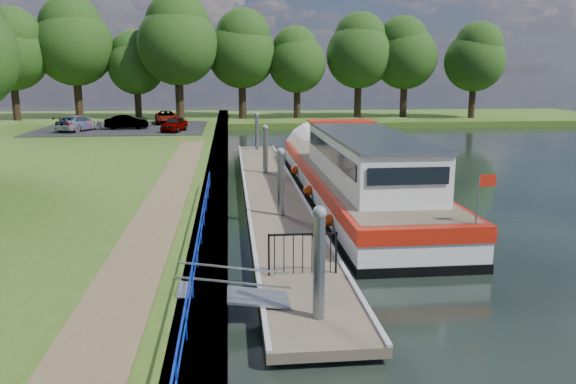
{
  "coord_description": "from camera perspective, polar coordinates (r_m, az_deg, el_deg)",
  "views": [
    {
      "loc": [
        -1.86,
        -11.87,
        5.75
      ],
      "look_at": [
        0.21,
        7.98,
        1.4
      ],
      "focal_mm": 35.0,
      "sensor_mm": 36.0,
      "label": 1
    }
  ],
  "objects": [
    {
      "name": "carpark",
      "position": [
        50.94,
        -16.37,
        6.24
      ],
      "size": [
        14.0,
        12.0,
        0.06
      ],
      "primitive_type": "cube",
      "color": "black",
      "rests_on": "riverbank"
    },
    {
      "name": "gate_panel",
      "position": [
        14.92,
        1.5,
        -5.67
      ],
      "size": [
        1.85,
        0.05,
        1.15
      ],
      "color": "black",
      "rests_on": "ground"
    },
    {
      "name": "blue_fence",
      "position": [
        15.54,
        -9.02,
        -4.45
      ],
      "size": [
        0.04,
        18.04,
        0.72
      ],
      "color": "#0C2DBF",
      "rests_on": "riverbank"
    },
    {
      "name": "gangway",
      "position": [
        13.39,
        -5.55,
        -10.27
      ],
      "size": [
        2.58,
        1.0,
        0.92
      ],
      "color": "#A5A8AD",
      "rests_on": "ground"
    },
    {
      "name": "mooring_piles",
      "position": [
        25.34,
        -1.66,
        2.13
      ],
      "size": [
        0.3,
        27.3,
        3.55
      ],
      "color": "gray",
      "rests_on": "ground"
    },
    {
      "name": "pontoon",
      "position": [
        25.55,
        -1.64,
        -0.29
      ],
      "size": [
        2.5,
        30.0,
        0.56
      ],
      "color": "brown",
      "rests_on": "ground"
    },
    {
      "name": "car_d",
      "position": [
        53.93,
        -12.27,
        7.43
      ],
      "size": [
        2.59,
        4.49,
        1.18
      ],
      "primitive_type": "imported",
      "rotation": [
        0.0,
        0.0,
        0.16
      ],
      "color": "#999999",
      "rests_on": "carpark"
    },
    {
      "name": "car_a",
      "position": [
        46.98,
        -11.48,
        6.78
      ],
      "size": [
        2.21,
        3.7,
        1.18
      ],
      "primitive_type": "imported",
      "rotation": [
        0.0,
        0.0,
        -0.25
      ],
      "color": "#999999",
      "rests_on": "carpark"
    },
    {
      "name": "ground",
      "position": [
        13.32,
        2.73,
        -13.3
      ],
      "size": [
        160.0,
        160.0,
        0.0
      ],
      "primitive_type": "plane",
      "color": "black",
      "rests_on": "ground"
    },
    {
      "name": "car_c",
      "position": [
        49.56,
        -20.51,
        6.58
      ],
      "size": [
        3.35,
        4.74,
        1.27
      ],
      "primitive_type": "imported",
      "rotation": [
        0.0,
        0.0,
        2.74
      ],
      "color": "#999999",
      "rests_on": "carpark"
    },
    {
      "name": "horizon_trees",
      "position": [
        60.59,
        -5.91,
        14.32
      ],
      "size": [
        54.38,
        10.03,
        12.87
      ],
      "color": "#332316",
      "rests_on": "ground"
    },
    {
      "name": "bank_edge",
      "position": [
        27.41,
        -7.29,
        0.92
      ],
      "size": [
        1.1,
        90.0,
        0.78
      ],
      "primitive_type": "cube",
      "color": "#473D2D",
      "rests_on": "ground"
    },
    {
      "name": "barge",
      "position": [
        25.97,
        6.27,
        1.89
      ],
      "size": [
        4.36,
        21.15,
        4.78
      ],
      "color": "black",
      "rests_on": "ground"
    },
    {
      "name": "far_bank",
      "position": [
        65.58,
        6.31,
        7.47
      ],
      "size": [
        60.0,
        18.0,
        0.6
      ],
      "primitive_type": "cube",
      "color": "#325017",
      "rests_on": "ground"
    },
    {
      "name": "car_b",
      "position": [
        49.78,
        -16.09,
        6.83
      ],
      "size": [
        3.58,
        1.38,
        1.16
      ],
      "primitive_type": "imported",
      "rotation": [
        0.0,
        0.0,
        1.61
      ],
      "color": "#999999",
      "rests_on": "carpark"
    },
    {
      "name": "footpath",
      "position": [
        20.63,
        -12.86,
        -1.9
      ],
      "size": [
        1.6,
        40.0,
        0.05
      ],
      "primitive_type": "cube",
      "color": "brown",
      "rests_on": "riverbank"
    }
  ]
}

